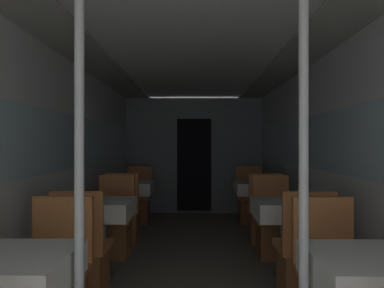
% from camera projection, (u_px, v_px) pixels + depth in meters
% --- Properties ---
extents(wall_left, '(0.05, 8.45, 2.15)m').
position_uv_depth(wall_left, '(68.00, 162.00, 3.87)').
color(wall_left, silver).
rests_on(wall_left, ground_plane).
extents(wall_right, '(0.05, 8.45, 2.15)m').
position_uv_depth(wall_right, '(320.00, 162.00, 3.84)').
color(wall_right, silver).
rests_on(wall_right, ground_plane).
extents(ceiling_panel, '(2.60, 8.45, 0.07)m').
position_uv_depth(ceiling_panel, '(193.00, 56.00, 3.86)').
color(ceiling_panel, silver).
rests_on(ceiling_panel, wall_left).
extents(bulkhead_far, '(2.55, 0.09, 2.15)m').
position_uv_depth(bulkhead_far, '(194.00, 156.00, 7.02)').
color(bulkhead_far, slate).
rests_on(bulkhead_far, ground_plane).
extents(dining_table_left_0, '(0.62, 0.62, 0.73)m').
position_uv_depth(dining_table_left_0, '(9.00, 277.00, 1.88)').
color(dining_table_left_0, '#4C4C51').
rests_on(dining_table_left_0, ground_plane).
extents(support_pole_left_0, '(0.05, 0.05, 2.15)m').
position_uv_depth(support_pole_left_0, '(79.00, 186.00, 1.88)').
color(support_pole_left_0, silver).
rests_on(support_pole_left_0, ground_plane).
extents(dining_table_left_1, '(0.62, 0.62, 0.73)m').
position_uv_depth(dining_table_left_1, '(101.00, 212.00, 3.69)').
color(dining_table_left_1, '#4C4C51').
rests_on(dining_table_left_1, ground_plane).
extents(chair_left_near_1, '(0.42, 0.42, 0.91)m').
position_uv_depth(chair_left_near_1, '(83.00, 264.00, 3.10)').
color(chair_left_near_1, '#9C5B31').
rests_on(chair_left_near_1, ground_plane).
extents(chair_left_far_1, '(0.42, 0.42, 0.91)m').
position_uv_depth(chair_left_far_1, '(114.00, 231.00, 4.28)').
color(chair_left_far_1, '#9C5B31').
rests_on(chair_left_far_1, ground_plane).
extents(dining_table_left_2, '(0.62, 0.62, 0.73)m').
position_uv_depth(dining_table_left_2, '(132.00, 190.00, 5.51)').
color(dining_table_left_2, '#4C4C51').
rests_on(dining_table_left_2, ground_plane).
extents(chair_left_near_2, '(0.42, 0.42, 0.91)m').
position_uv_depth(chair_left_near_2, '(124.00, 220.00, 4.92)').
color(chair_left_near_2, '#9C5B31').
rests_on(chair_left_near_2, ground_plane).
extents(chair_left_far_2, '(0.42, 0.42, 0.91)m').
position_uv_depth(chair_left_far_2, '(138.00, 205.00, 6.10)').
color(chair_left_far_2, '#9C5B31').
rests_on(chair_left_far_2, ground_plane).
extents(dining_table_right_0, '(0.62, 0.62, 0.73)m').
position_uv_depth(dining_table_right_0, '(374.00, 279.00, 1.86)').
color(dining_table_right_0, '#4C4C51').
rests_on(dining_table_right_0, ground_plane).
extents(support_pole_right_0, '(0.05, 0.05, 2.15)m').
position_uv_depth(support_pole_right_0, '(304.00, 186.00, 1.87)').
color(support_pole_right_0, silver).
rests_on(support_pole_right_0, ground_plane).
extents(dining_table_right_1, '(0.62, 0.62, 0.73)m').
position_uv_depth(dining_table_right_1, '(286.00, 212.00, 3.68)').
color(dining_table_right_1, '#4C4C51').
rests_on(dining_table_right_1, ground_plane).
extents(chair_right_near_1, '(0.42, 0.42, 0.91)m').
position_uv_depth(chair_right_near_1, '(303.00, 265.00, 3.09)').
color(chair_right_near_1, '#9C5B31').
rests_on(chair_right_near_1, ground_plane).
extents(chair_right_far_1, '(0.42, 0.42, 0.91)m').
position_uv_depth(chair_right_far_1, '(273.00, 232.00, 4.27)').
color(chair_right_far_1, '#9C5B31').
rests_on(chair_right_far_1, ground_plane).
extents(dining_table_right_2, '(0.62, 0.62, 0.73)m').
position_uv_depth(dining_table_right_2, '(256.00, 190.00, 5.49)').
color(dining_table_right_2, '#4C4C51').
rests_on(dining_table_right_2, ground_plane).
extents(chair_right_near_2, '(0.42, 0.42, 0.91)m').
position_uv_depth(chair_right_near_2, '(263.00, 220.00, 4.90)').
color(chair_right_near_2, '#9C5B31').
rests_on(chair_right_near_2, ground_plane).
extents(chair_right_far_2, '(0.42, 0.42, 0.91)m').
position_uv_depth(chair_right_far_2, '(250.00, 206.00, 6.08)').
color(chair_right_far_2, '#9C5B31').
rests_on(chair_right_far_2, ground_plane).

